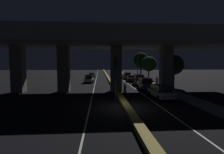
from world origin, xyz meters
TOP-DOWN VIEW (x-y plane):
  - ground_plane at (0.00, 0.00)m, footprint 200.00×200.00m
  - lane_line_left_inner at (-3.38, 35.00)m, footprint 0.12×126.00m
  - lane_line_right_inner at (3.38, 35.00)m, footprint 0.12×126.00m
  - median_divider at (0.00, 35.00)m, footprint 0.66×126.00m
  - sidewalk_right at (7.86, 28.00)m, footprint 2.27×126.00m
  - elevated_overpass at (-0.26, 9.60)m, footprint 35.51×11.97m
  - traffic_light_left_of_median at (-0.73, 2.29)m, footprint 0.30×0.49m
  - street_lamp at (6.65, 26.43)m, footprint 2.52×0.32m
  - car_silver_lead at (4.76, 3.67)m, footprint 2.04×4.66m
  - car_grey_second at (4.90, 11.30)m, footprint 2.03×4.38m
  - car_black_third at (5.14, 16.95)m, footprint 2.02×4.26m
  - car_black_fourth at (4.82, 23.38)m, footprint 2.12×4.59m
  - car_dark_red_fifth at (4.89, 30.23)m, footprint 2.08×4.76m
  - car_silver_lead_oncoming at (-4.72, 22.01)m, footprint 2.09×4.57m
  - car_dark_green_second_oncoming at (-4.79, 35.06)m, footprint 2.04×4.03m
  - motorcycle_white_filtering_near at (0.94, 6.71)m, footprint 0.33×1.88m
  - pedestrian_on_sidewalk at (7.38, 12.91)m, footprint 0.35×0.35m
  - roadside_tree_kerbside_near at (10.55, 13.60)m, footprint 3.51×3.51m
  - roadside_tree_kerbside_mid at (10.20, 27.95)m, footprint 3.86×3.86m
  - roadside_tree_kerbside_far at (10.35, 37.08)m, footprint 4.62×4.62m

SIDE VIEW (x-z plane):
  - ground_plane at x=0.00m, z-range 0.00..0.00m
  - lane_line_left_inner at x=-3.38m, z-range 0.00..0.00m
  - lane_line_right_inner at x=3.38m, z-range 0.00..0.00m
  - sidewalk_right at x=7.86m, z-range 0.00..0.13m
  - median_divider at x=0.00m, z-range 0.00..0.38m
  - motorcycle_white_filtering_near at x=0.94m, z-range -0.11..1.36m
  - car_dark_green_second_oncoming at x=-4.79m, z-range 0.01..1.47m
  - car_black_fourth at x=4.82m, z-range 0.03..1.47m
  - car_silver_lead at x=4.76m, z-range 0.05..1.68m
  - car_silver_lead_oncoming at x=-4.72m, z-range 0.04..1.71m
  - car_dark_red_fifth at x=4.89m, z-range 0.02..1.75m
  - car_grey_second at x=4.90m, z-range 0.03..1.86m
  - car_black_third at x=5.14m, z-range 0.03..2.04m
  - pedestrian_on_sidewalk at x=7.38m, z-range 0.14..1.95m
  - traffic_light_left_of_median at x=-0.73m, z-range 0.90..5.87m
  - roadside_tree_kerbside_near at x=10.55m, z-range 1.05..6.72m
  - roadside_tree_kerbside_mid at x=10.20m, z-range 1.07..7.09m
  - street_lamp at x=6.65m, z-range 0.76..9.14m
  - roadside_tree_kerbside_far at x=10.35m, z-range 1.47..9.07m
  - elevated_overpass at x=-0.26m, z-range 2.60..12.24m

